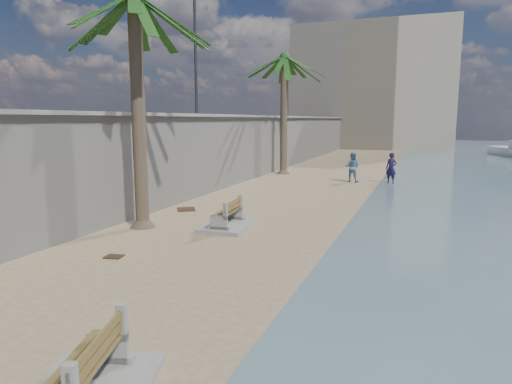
# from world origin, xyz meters

# --- Properties ---
(ground_plane) EXTENTS (140.00, 140.00, 0.00)m
(ground_plane) POSITION_xyz_m (0.00, 0.00, 0.00)
(ground_plane) COLOR #A08562
(seawall) EXTENTS (0.45, 70.00, 3.50)m
(seawall) POSITION_xyz_m (-5.20, 20.00, 1.75)
(seawall) COLOR gray
(seawall) RESTS_ON ground_plane
(wall_cap) EXTENTS (0.80, 70.00, 0.12)m
(wall_cap) POSITION_xyz_m (-5.20, 20.00, 3.55)
(wall_cap) COLOR gray
(wall_cap) RESTS_ON seawall
(end_building) EXTENTS (18.00, 12.00, 14.00)m
(end_building) POSITION_xyz_m (-2.00, 52.00, 7.00)
(end_building) COLOR #B7AA93
(end_building) RESTS_ON ground_plane
(bench_near) EXTENTS (1.96, 2.39, 0.86)m
(bench_near) POSITION_xyz_m (0.61, -1.78, 0.38)
(bench_near) COLOR gray
(bench_near) RESTS_ON ground_plane
(bench_far) EXTENTS (1.55, 2.15, 0.85)m
(bench_far) POSITION_xyz_m (-1.49, 7.06, 0.37)
(bench_far) COLOR gray
(bench_far) RESTS_ON ground_plane
(palm_mid) EXTENTS (5.00, 5.00, 7.81)m
(palm_mid) POSITION_xyz_m (-4.01, 6.17, 6.82)
(palm_mid) COLOR brown
(palm_mid) RESTS_ON ground_plane
(palm_back) EXTENTS (5.00, 5.00, 7.96)m
(palm_back) POSITION_xyz_m (-4.06, 21.42, 6.95)
(palm_back) COLOR brown
(palm_back) RESTS_ON ground_plane
(streetlight) EXTENTS (0.28, 0.28, 5.12)m
(streetlight) POSITION_xyz_m (-5.10, 12.00, 6.64)
(streetlight) COLOR #2D2D33
(streetlight) RESTS_ON wall_cap
(person_a) EXTENTS (0.80, 0.69, 1.88)m
(person_a) POSITION_xyz_m (2.57, 19.20, 0.94)
(person_a) COLOR #1B163C
(person_a) RESTS_ON ground_plane
(person_b) EXTENTS (0.93, 0.76, 1.79)m
(person_b) POSITION_xyz_m (0.54, 19.11, 0.90)
(person_b) COLOR #4A7099
(person_b) RESTS_ON ground_plane
(debris_c) EXTENTS (0.98, 1.02, 0.03)m
(debris_c) POSITION_xyz_m (-4.12, 9.14, 0.01)
(debris_c) COLOR #382616
(debris_c) RESTS_ON ground_plane
(debris_d) EXTENTS (0.48, 0.41, 0.03)m
(debris_d) POSITION_xyz_m (-2.84, 3.21, 0.01)
(debris_d) COLOR #382616
(debris_d) RESTS_ON ground_plane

